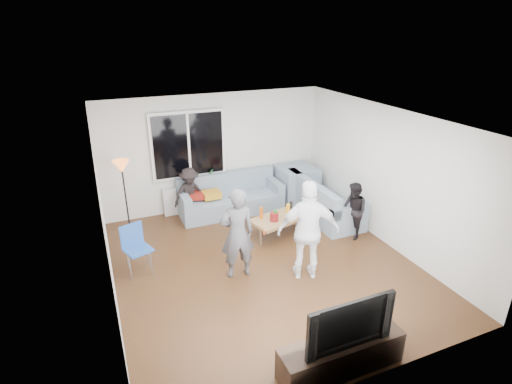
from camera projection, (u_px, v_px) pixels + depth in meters
name	position (u px, v px, depth m)	size (l,w,h in m)	color
floor	(264.00, 265.00, 7.12)	(5.00, 5.50, 0.04)	#56351C
ceiling	(265.00, 118.00, 6.10)	(5.00, 5.50, 0.04)	white
wall_back	(214.00, 152.00, 8.97)	(5.00, 0.04, 2.60)	silver
wall_front	(370.00, 294.00, 4.26)	(5.00, 0.04, 2.60)	silver
wall_left	(103.00, 225.00, 5.72)	(0.04, 5.50, 2.60)	silver
wall_right	(387.00, 177.00, 7.51)	(0.04, 5.50, 2.60)	silver
window_frame	(188.00, 145.00, 8.59)	(1.62, 0.06, 1.47)	white
window_glass	(189.00, 145.00, 8.55)	(1.50, 0.02, 1.35)	black
window_mullion	(189.00, 145.00, 8.55)	(0.05, 0.03, 1.35)	white
radiator	(192.00, 198.00, 9.04)	(1.30, 0.12, 0.62)	silver
potted_plant	(210.00, 176.00, 8.97)	(0.19, 0.15, 0.34)	#255D29
vase	(180.00, 184.00, 8.77)	(0.15, 0.15, 0.16)	white
sofa_back_section	(231.00, 195.00, 8.95)	(2.30, 0.85, 0.85)	gray
sofa_right_section	(325.00, 198.00, 8.76)	(0.85, 2.00, 0.85)	gray
sofa_corner	(296.00, 184.00, 9.53)	(0.85, 0.85, 0.85)	gray
cushion_yellow	(211.00, 194.00, 8.74)	(0.38, 0.32, 0.14)	orange
cushion_red	(198.00, 195.00, 8.71)	(0.36, 0.30, 0.13)	maroon
coffee_table	(279.00, 226.00, 8.03)	(1.10, 0.60, 0.40)	#A2814E
pitcher	(274.00, 217.00, 7.79)	(0.17, 0.17, 0.17)	maroon
side_chair	(138.00, 250.00, 6.74)	(0.40, 0.40, 0.86)	#2653A6
floor_lamp	(126.00, 199.00, 7.85)	(0.32, 0.32, 1.56)	orange
player_left	(237.00, 234.00, 6.53)	(0.58, 0.38, 1.58)	#4B4B50
player_right	(308.00, 231.00, 6.47)	(1.01, 0.42, 1.72)	white
spectator_right	(354.00, 211.00, 7.82)	(0.56, 0.43, 1.14)	black
spectator_back	(190.00, 194.00, 8.59)	(0.75, 0.43, 1.16)	black
tv_console	(341.00, 355.00, 4.88)	(1.60, 0.40, 0.44)	#2F2017
television	(345.00, 319.00, 4.67)	(1.14, 0.15, 0.66)	black
bottle_b	(275.00, 215.00, 7.79)	(0.08, 0.08, 0.21)	#188421
bottle_d	(288.00, 211.00, 7.93)	(0.07, 0.07, 0.27)	#FEAC16
bottle_e	(291.00, 206.00, 8.17)	(0.07, 0.07, 0.22)	black
bottle_a	(261.00, 213.00, 7.88)	(0.07, 0.07, 0.23)	#D3570C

